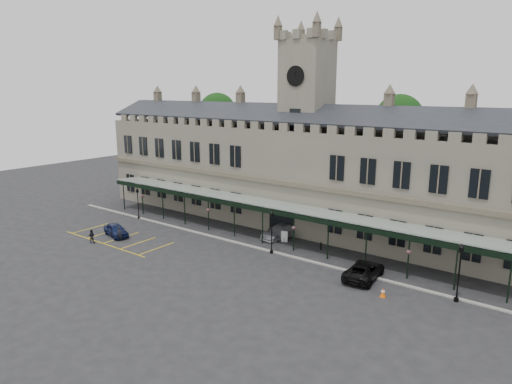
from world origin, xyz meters
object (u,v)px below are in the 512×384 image
Objects in this scene: lamp_post_right at (460,267)px; car_left_a at (116,230)px; station_building at (305,174)px; person_b at (92,236)px; clock_tower at (306,119)px; lamp_post_left at (138,200)px; car_van at (364,270)px; lamp_post_mid at (272,228)px; car_taxi at (281,231)px; traffic_cone at (383,293)px; person_a at (120,234)px; sign_board at (284,237)px.

car_left_a is at bearing -170.55° from lamp_post_right.
station_building reaches higher than person_b.
clock_tower reaches higher than lamp_post_left.
car_van is 29.38m from person_b.
car_taxi is (-2.06, 4.79, -1.97)m from lamp_post_mid.
person_b is at bearing -167.40° from car_left_a.
lamp_post_right is at bearing 28.52° from traffic_cone.
clock_tower is 5.07× the size of lamp_post_right.
station_building is at bearing -45.05° from car_van.
car_van is (31.57, -0.47, -1.69)m from lamp_post_left.
lamp_post_mid reaches higher than car_left_a.
car_taxi is at bearing -40.40° from car_left_a.
station_building is at bearing 23.80° from person_a.
car_van is at bearing -37.11° from sign_board.
lamp_post_right is 2.94× the size of person_a.
car_taxi is at bearing 113.28° from lamp_post_mid.
clock_tower is 13.74m from car_taxi.
lamp_post_left is 39.38m from lamp_post_right.
car_taxi is (15.54, 10.89, 0.05)m from car_left_a.
lamp_post_mid reaches higher than car_van.
station_building is 23.64m from lamp_post_right.
lamp_post_mid is at bearing -5.65° from person_a.
sign_board is 19.40m from car_left_a.
person_b reaches higher than car_van.
car_taxi is 3.14× the size of person_a.
lamp_post_mid is at bearing 172.30° from person_b.
clock_tower is at bearing 152.14° from lamp_post_right.
clock_tower reaches higher than lamp_post_mid.
station_building is 25.64m from person_b.
lamp_post_right is 0.90× the size of car_van.
car_left_a is (-15.00, -16.80, -5.76)m from station_building.
car_taxi is at bearing -84.80° from station_building.
sign_board is at bearing -24.46° from car_van.
person_a is at bearing -165.30° from person_b.
traffic_cone is 0.14× the size of car_taxi.
car_left_a is at bearing -131.62° from clock_tower.
traffic_cone is 15.46m from sign_board.
person_a is at bearing -161.55° from sign_board.
clock_tower is 33.25× the size of traffic_cone.
traffic_cone is 31.44m from person_b.
sign_board is 0.23× the size of car_van.
station_building is at bearing 86.64° from sign_board.
clock_tower is at bearing 90.00° from station_building.
station_building is 14.54× the size of lamp_post_left.
car_taxi is 13.36m from car_van.
station_building is at bearing -90.00° from clock_tower.
person_a is (-13.20, -17.74, -12.28)m from clock_tower.
lamp_post_mid is at bearing 179.51° from lamp_post_right.
person_a is at bearing -125.64° from car_taxi.
car_van is at bearing -8.60° from car_taxi.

